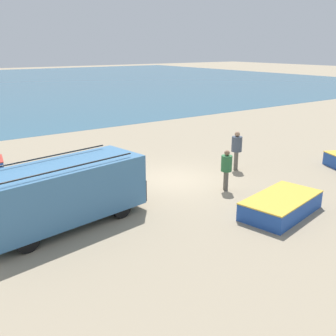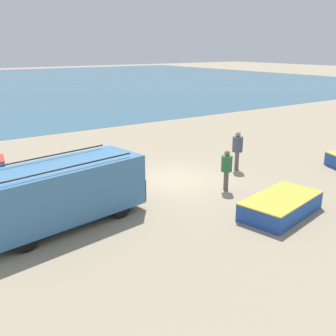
% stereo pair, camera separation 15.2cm
% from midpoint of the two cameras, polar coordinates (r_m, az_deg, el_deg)
% --- Properties ---
extents(ground_plane, '(200.00, 200.00, 0.00)m').
position_cam_midpoint_polar(ground_plane, '(16.87, 1.43, -1.77)').
color(ground_plane, gray).
extents(parked_van, '(5.65, 2.84, 2.14)m').
position_cam_midpoint_polar(parked_van, '(12.85, -14.81, -3.29)').
color(parked_van, teal).
rests_on(parked_van, ground_plane).
extents(fishing_rowboat_0, '(3.88, 2.21, 0.63)m').
position_cam_midpoint_polar(fishing_rowboat_0, '(14.07, 16.58, -5.12)').
color(fishing_rowboat_0, '#234CA3').
rests_on(fishing_rowboat_0, ground_plane).
extents(fisherman_0, '(0.43, 0.43, 1.64)m').
position_cam_midpoint_polar(fisherman_0, '(15.58, 8.78, 0.19)').
color(fisherman_0, '#5B564C').
rests_on(fisherman_0, ground_plane).
extents(fisherman_1, '(0.47, 0.47, 1.81)m').
position_cam_midpoint_polar(fisherman_1, '(18.28, 10.28, 2.98)').
color(fisherman_1, '#5B564C').
rests_on(fisherman_1, ground_plane).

